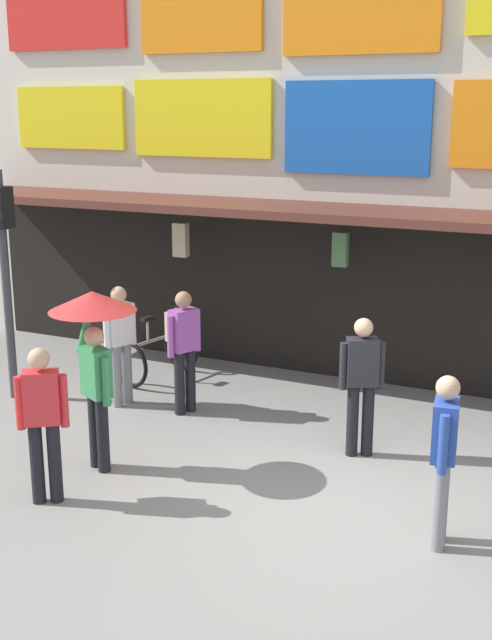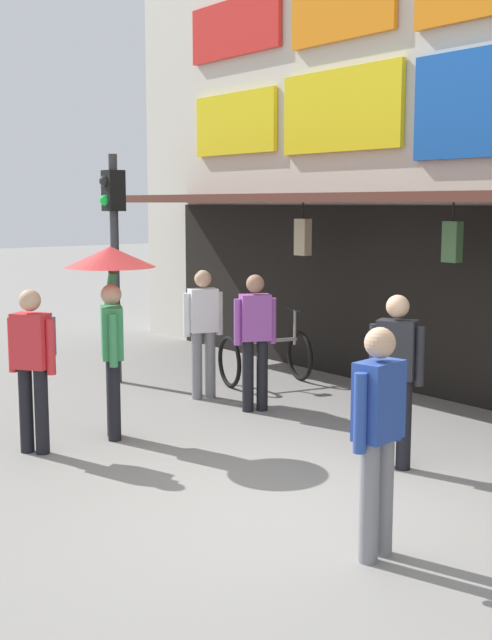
# 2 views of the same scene
# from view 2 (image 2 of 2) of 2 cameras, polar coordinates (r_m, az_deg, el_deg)

# --- Properties ---
(ground_plane) EXTENTS (80.00, 80.00, 0.00)m
(ground_plane) POSITION_cam_2_polar(r_m,az_deg,el_deg) (7.13, 4.28, -12.71)
(ground_plane) COLOR gray
(traffic_light_near) EXTENTS (0.29, 0.33, 3.20)m
(traffic_light_near) POSITION_cam_2_polar(r_m,az_deg,el_deg) (11.67, -9.14, 6.07)
(traffic_light_near) COLOR #38383D
(traffic_light_near) RESTS_ON ground
(bicycle_parked) EXTENTS (0.97, 1.30, 1.05)m
(bicycle_parked) POSITION_cam_2_polar(r_m,az_deg,el_deg) (11.59, 1.37, -2.53)
(bicycle_parked) COLOR black
(bicycle_parked) RESTS_ON ground
(pedestrian_in_red) EXTENTS (0.27, 0.53, 1.68)m
(pedestrian_in_red) POSITION_cam_2_polar(r_m,az_deg,el_deg) (5.93, 9.12, -7.51)
(pedestrian_in_red) COLOR gray
(pedestrian_in_red) RESTS_ON ground
(pedestrian_with_umbrella) EXTENTS (0.96, 0.96, 2.08)m
(pedestrian_with_umbrella) POSITION_cam_2_polar(r_m,az_deg,el_deg) (8.84, -9.33, 2.22)
(pedestrian_with_umbrella) COLOR black
(pedestrian_with_umbrella) RESTS_ON ground
(pedestrian_in_black) EXTENTS (0.45, 0.49, 1.68)m
(pedestrian_in_black) POSITION_cam_2_polar(r_m,az_deg,el_deg) (10.01, 0.60, -0.80)
(pedestrian_in_black) COLOR black
(pedestrian_in_black) RESTS_ON ground
(pedestrian_in_purple) EXTENTS (0.48, 0.47, 1.68)m
(pedestrian_in_purple) POSITION_cam_2_polar(r_m,az_deg,el_deg) (8.59, -14.50, -2.55)
(pedestrian_in_purple) COLOR black
(pedestrian_in_purple) RESTS_ON ground
(pedestrian_in_white) EXTENTS (0.48, 0.36, 1.68)m
(pedestrian_in_white) POSITION_cam_2_polar(r_m,az_deg,el_deg) (7.96, 10.34, -3.52)
(pedestrian_in_white) COLOR black
(pedestrian_in_white) RESTS_ON ground
(pedestrian_in_blue) EXTENTS (0.32, 0.51, 1.68)m
(pedestrian_in_blue) POSITION_cam_2_polar(r_m,az_deg,el_deg) (10.67, -2.98, -0.45)
(pedestrian_in_blue) COLOR gray
(pedestrian_in_blue) RESTS_ON ground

